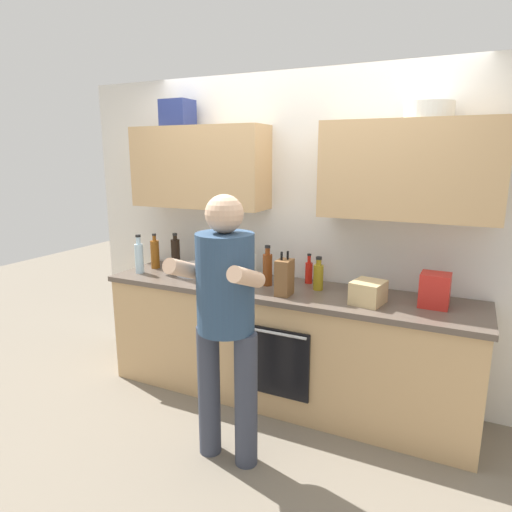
{
  "coord_description": "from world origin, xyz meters",
  "views": [
    {
      "loc": [
        1.21,
        -2.98,
        1.87
      ],
      "look_at": [
        -0.17,
        -0.1,
        1.15
      ],
      "focal_mm": 31.35,
      "sensor_mm": 36.0,
      "label": 1
    }
  ],
  "objects_px": {
    "bottle_water": "(139,257)",
    "bottle_vinegar": "(267,268)",
    "knife_block": "(284,277)",
    "bottle_oil": "(318,276)",
    "bottle_hotsauce": "(309,272)",
    "mixing_bowl": "(194,270)",
    "grocery_bag_bread": "(368,292)",
    "cup_stoneware": "(372,287)",
    "grocery_bag_crisps": "(435,290)",
    "person_standing": "(225,310)",
    "bottle_syrup": "(155,254)",
    "bottle_soy": "(176,254)",
    "grocery_bag_produce": "(235,267)"
  },
  "relations": [
    {
      "from": "bottle_vinegar",
      "to": "mixing_bowl",
      "type": "xyz_separation_m",
      "value": [
        -0.68,
        0.02,
        -0.09
      ]
    },
    {
      "from": "person_standing",
      "to": "bottle_water",
      "type": "height_order",
      "value": "person_standing"
    },
    {
      "from": "grocery_bag_bread",
      "to": "grocery_bag_produce",
      "type": "bearing_deg",
      "value": 173.02
    },
    {
      "from": "bottle_oil",
      "to": "knife_block",
      "type": "bearing_deg",
      "value": -128.34
    },
    {
      "from": "person_standing",
      "to": "bottle_oil",
      "type": "xyz_separation_m",
      "value": [
        0.28,
        0.89,
        0.02
      ]
    },
    {
      "from": "bottle_syrup",
      "to": "bottle_hotsauce",
      "type": "bearing_deg",
      "value": 5.51
    },
    {
      "from": "person_standing",
      "to": "bottle_soy",
      "type": "bearing_deg",
      "value": 137.85
    },
    {
      "from": "bottle_water",
      "to": "bottle_hotsauce",
      "type": "xyz_separation_m",
      "value": [
        1.39,
        0.32,
        -0.05
      ]
    },
    {
      "from": "bottle_vinegar",
      "to": "grocery_bag_crisps",
      "type": "bearing_deg",
      "value": 1.14
    },
    {
      "from": "bottle_water",
      "to": "grocery_bag_crisps",
      "type": "xyz_separation_m",
      "value": [
        2.31,
        0.15,
        -0.03
      ]
    },
    {
      "from": "bottle_syrup",
      "to": "grocery_bag_produce",
      "type": "bearing_deg",
      "value": -2.0
    },
    {
      "from": "bottle_water",
      "to": "bottle_syrup",
      "type": "bearing_deg",
      "value": 85.36
    },
    {
      "from": "bottle_oil",
      "to": "bottle_hotsauce",
      "type": "relative_size",
      "value": 1.07
    },
    {
      "from": "bottle_vinegar",
      "to": "cup_stoneware",
      "type": "relative_size",
      "value": 3.74
    },
    {
      "from": "bottle_water",
      "to": "bottle_vinegar",
      "type": "distance_m",
      "value": 1.13
    },
    {
      "from": "person_standing",
      "to": "bottle_oil",
      "type": "bearing_deg",
      "value": 72.54
    },
    {
      "from": "bottle_syrup",
      "to": "mixing_bowl",
      "type": "distance_m",
      "value": 0.44
    },
    {
      "from": "bottle_hotsauce",
      "to": "grocery_bag_bread",
      "type": "relative_size",
      "value": 1.06
    },
    {
      "from": "bottle_oil",
      "to": "bottle_soy",
      "type": "bearing_deg",
      "value": 179.45
    },
    {
      "from": "bottle_water",
      "to": "bottle_oil",
      "type": "height_order",
      "value": "bottle_water"
    },
    {
      "from": "mixing_bowl",
      "to": "grocery_bag_crisps",
      "type": "xyz_separation_m",
      "value": [
        1.87,
        0.0,
        0.07
      ]
    },
    {
      "from": "bottle_syrup",
      "to": "grocery_bag_crisps",
      "type": "height_order",
      "value": "bottle_syrup"
    },
    {
      "from": "person_standing",
      "to": "grocery_bag_crisps",
      "type": "xyz_separation_m",
      "value": [
        1.08,
        0.86,
        0.03
      ]
    },
    {
      "from": "cup_stoneware",
      "to": "grocery_bag_crisps",
      "type": "distance_m",
      "value": 0.45
    },
    {
      "from": "bottle_water",
      "to": "grocery_bag_crisps",
      "type": "distance_m",
      "value": 2.32
    },
    {
      "from": "bottle_water",
      "to": "knife_block",
      "type": "height_order",
      "value": "bottle_water"
    },
    {
      "from": "bottle_water",
      "to": "bottle_vinegar",
      "type": "xyz_separation_m",
      "value": [
        1.12,
        0.13,
        -0.01
      ]
    },
    {
      "from": "person_standing",
      "to": "bottle_hotsauce",
      "type": "distance_m",
      "value": 1.04
    },
    {
      "from": "person_standing",
      "to": "grocery_bag_produce",
      "type": "height_order",
      "value": "person_standing"
    },
    {
      "from": "bottle_vinegar",
      "to": "grocery_bag_produce",
      "type": "xyz_separation_m",
      "value": [
        -0.29,
        0.03,
        -0.03
      ]
    },
    {
      "from": "bottle_oil",
      "to": "grocery_bag_bread",
      "type": "height_order",
      "value": "bottle_oil"
    },
    {
      "from": "bottle_hotsauce",
      "to": "knife_block",
      "type": "height_order",
      "value": "knife_block"
    },
    {
      "from": "mixing_bowl",
      "to": "grocery_bag_bread",
      "type": "distance_m",
      "value": 1.47
    },
    {
      "from": "cup_stoneware",
      "to": "grocery_bag_bread",
      "type": "height_order",
      "value": "grocery_bag_bread"
    },
    {
      "from": "bottle_syrup",
      "to": "cup_stoneware",
      "type": "bearing_deg",
      "value": 2.92
    },
    {
      "from": "person_standing",
      "to": "bottle_soy",
      "type": "relative_size",
      "value": 5.11
    },
    {
      "from": "bottle_hotsauce",
      "to": "bottle_vinegar",
      "type": "bearing_deg",
      "value": -143.81
    },
    {
      "from": "bottle_water",
      "to": "knife_block",
      "type": "bearing_deg",
      "value": -1.7
    },
    {
      "from": "mixing_bowl",
      "to": "bottle_water",
      "type": "bearing_deg",
      "value": -161.05
    },
    {
      "from": "bottle_water",
      "to": "grocery_bag_crisps",
      "type": "bearing_deg",
      "value": 3.77
    },
    {
      "from": "bottle_oil",
      "to": "grocery_bag_produce",
      "type": "bearing_deg",
      "value": -177.93
    },
    {
      "from": "bottle_water",
      "to": "bottle_oil",
      "type": "distance_m",
      "value": 1.52
    },
    {
      "from": "bottle_vinegar",
      "to": "knife_block",
      "type": "distance_m",
      "value": 0.27
    },
    {
      "from": "knife_block",
      "to": "grocery_bag_produce",
      "type": "relative_size",
      "value": 1.22
    },
    {
      "from": "bottle_water",
      "to": "bottle_soy",
      "type": "distance_m",
      "value": 0.3
    },
    {
      "from": "bottle_oil",
      "to": "bottle_soy",
      "type": "relative_size",
      "value": 0.77
    },
    {
      "from": "grocery_bag_bread",
      "to": "bottle_syrup",
      "type": "bearing_deg",
      "value": 175.16
    },
    {
      "from": "bottle_hotsauce",
      "to": "cup_stoneware",
      "type": "xyz_separation_m",
      "value": [
        0.49,
        -0.04,
        -0.05
      ]
    },
    {
      "from": "bottle_oil",
      "to": "grocery_bag_produce",
      "type": "distance_m",
      "value": 0.68
    },
    {
      "from": "mixing_bowl",
      "to": "knife_block",
      "type": "bearing_deg",
      "value": -12.13
    }
  ]
}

